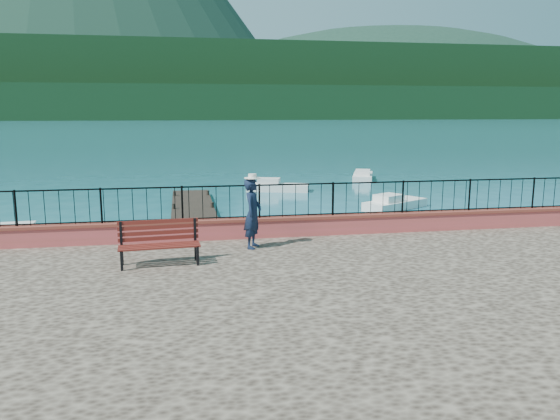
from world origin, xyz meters
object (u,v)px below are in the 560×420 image
object	(u,v)px
boat_2	(395,201)
boat_5	(363,174)
person	(253,213)
boat_0	(32,233)
boat_4	(278,184)
park_bench	(160,252)

from	to	relation	value
boat_2	boat_5	bearing A→B (deg)	49.16
person	boat_0	world-z (taller)	person
boat_2	boat_4	world-z (taller)	same
boat_0	boat_5	distance (m)	24.17
boat_0	boat_2	distance (m)	16.61
person	boat_0	bearing A→B (deg)	71.42
boat_0	boat_2	bearing A→B (deg)	12.11
person	park_bench	bearing A→B (deg)	141.32
park_bench	boat_2	world-z (taller)	park_bench
park_bench	boat_0	distance (m)	9.42
park_bench	boat_4	bearing A→B (deg)	67.61
boat_2	person	bearing A→B (deg)	-157.54
boat_4	person	bearing A→B (deg)	-84.73
boat_4	boat_5	xyz separation A→B (m)	(6.90, 4.31, 0.00)
boat_2	boat_5	xyz separation A→B (m)	(2.20, 11.40, 0.00)
park_bench	boat_0	world-z (taller)	park_bench
park_bench	person	world-z (taller)	person
park_bench	boat_2	bearing A→B (deg)	44.08
person	boat_4	world-z (taller)	person
boat_4	boat_5	world-z (taller)	same
boat_0	person	bearing A→B (deg)	-46.19
boat_4	park_bench	bearing A→B (deg)	-90.57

